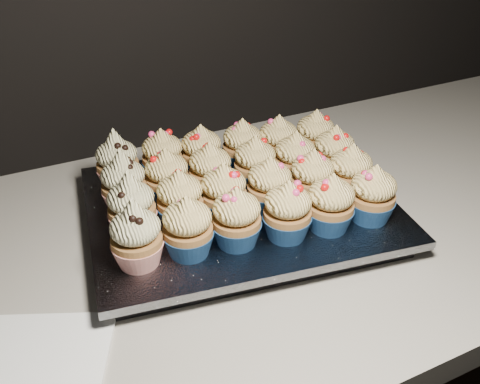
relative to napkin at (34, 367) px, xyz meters
The scene contains 28 objects.
worktop 0.21m from the napkin, 40.38° to the left, with size 2.44×0.64×0.04m, color beige.
napkin is the anchor object (origin of this frame).
baking_tray 0.34m from the napkin, 24.97° to the left, with size 0.39×0.30×0.02m, color black.
foil_lining 0.34m from the napkin, 24.97° to the left, with size 0.43×0.33×0.01m, color silver.
cupcake_0 0.18m from the napkin, 28.41° to the left, with size 0.06×0.06×0.10m.
cupcake_1 0.22m from the napkin, 18.43° to the left, with size 0.06×0.06×0.08m.
cupcake_2 0.28m from the napkin, 12.67° to the left, with size 0.06×0.06×0.08m.
cupcake_3 0.34m from the napkin, ahead, with size 0.06×0.06×0.08m.
cupcake_4 0.39m from the napkin, ahead, with size 0.06×0.06×0.08m.
cupcake_5 0.46m from the napkin, ahead, with size 0.06×0.06×0.08m.
cupcake_6 0.22m from the napkin, 42.30° to the left, with size 0.06×0.06×0.10m.
cupcake_7 0.26m from the napkin, 31.03° to the left, with size 0.06×0.06×0.08m.
cupcake_8 0.31m from the napkin, 23.65° to the left, with size 0.06×0.06×0.08m.
cupcake_9 0.36m from the napkin, 17.88° to the left, with size 0.06×0.06×0.08m.
cupcake_10 0.42m from the napkin, 14.15° to the left, with size 0.06×0.06×0.08m.
cupcake_11 0.47m from the napkin, 11.24° to the left, with size 0.06×0.06×0.08m.
cupcake_12 0.27m from the napkin, 51.33° to the left, with size 0.06×0.06×0.10m.
cupcake_13 0.30m from the napkin, 41.26° to the left, with size 0.06×0.06×0.08m.
cupcake_14 0.34m from the napkin, 33.02° to the left, with size 0.06×0.06×0.08m.
cupcake_15 0.40m from the napkin, 26.37° to the left, with size 0.06×0.06×0.08m.
cupcake_16 0.44m from the napkin, 21.40° to the left, with size 0.06×0.06×0.08m.
cupcake_17 0.50m from the napkin, 17.72° to the left, with size 0.06×0.06×0.08m.
cupcake_18 0.32m from the napkin, 57.44° to the left, with size 0.06×0.06×0.10m.
cupcake_19 0.35m from the napkin, 47.28° to the left, with size 0.06×0.06×0.08m.
cupcake_20 0.39m from the napkin, 39.52° to the left, with size 0.06×0.06×0.08m.
cupcake_21 0.43m from the napkin, 33.07° to the left, with size 0.06×0.06×0.08m.
cupcake_22 0.48m from the napkin, 28.02° to the left, with size 0.06×0.06×0.08m.
cupcake_23 0.53m from the napkin, 23.96° to the left, with size 0.06×0.06×0.08m.
Camera 1 is at (-0.13, 1.13, 1.35)m, focal length 40.00 mm.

